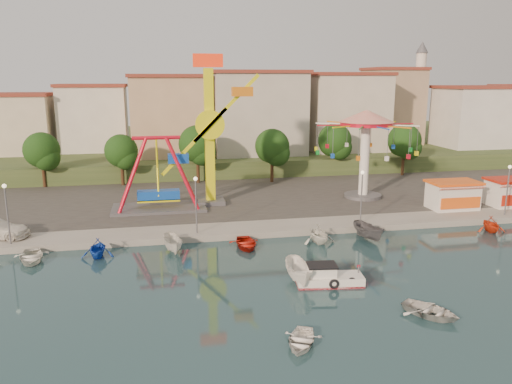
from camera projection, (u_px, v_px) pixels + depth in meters
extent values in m
plane|color=#15343A|center=(325.00, 289.00, 35.16)|extent=(200.00, 200.00, 0.00)
cube|color=#9E998E|center=(219.00, 155.00, 94.41)|extent=(200.00, 100.00, 0.60)
cube|color=#4C4944|center=(249.00, 190.00, 63.73)|extent=(90.00, 28.00, 0.01)
cube|color=#384C26|center=(216.00, 146.00, 98.93)|extent=(200.00, 60.00, 3.00)
cube|color=#59595E|center=(159.00, 208.00, 54.32)|extent=(10.00, 5.00, 0.30)
cube|color=blue|center=(159.00, 195.00, 54.00)|extent=(4.50, 1.40, 1.00)
cylinder|color=red|center=(156.00, 138.00, 52.62)|extent=(5.00, 0.40, 0.40)
cube|color=#59595E|center=(211.00, 201.00, 56.79)|extent=(3.00, 3.00, 0.50)
cube|color=#FFF915|center=(209.00, 138.00, 55.19)|extent=(1.00, 1.00, 15.00)
cube|color=red|center=(208.00, 60.00, 53.35)|extent=(3.20, 0.50, 1.40)
cylinder|color=#FFF915|center=(210.00, 125.00, 54.09)|extent=(3.20, 0.50, 3.20)
cube|color=#FFF915|center=(226.00, 108.00, 53.84)|extent=(7.33, 0.35, 7.31)
cube|color=orange|center=(242.00, 92.00, 53.78)|extent=(2.20, 1.20, 1.00)
cylinder|color=#59595E|center=(363.00, 196.00, 59.71)|extent=(4.40, 4.40, 0.40)
cylinder|color=white|center=(364.00, 160.00, 58.76)|extent=(1.10, 1.10, 9.00)
cylinder|color=red|center=(366.00, 124.00, 57.80)|extent=(6.00, 6.00, 0.50)
cone|color=red|center=(367.00, 116.00, 57.60)|extent=(6.40, 6.40, 1.40)
cube|color=white|center=(453.00, 196.00, 54.29)|extent=(5.00, 3.00, 2.80)
cube|color=#EA5814|center=(454.00, 182.00, 53.95)|extent=(5.40, 3.40, 0.25)
cube|color=red|center=(463.00, 189.00, 52.40)|extent=(5.00, 0.77, 0.43)
cube|color=white|center=(511.00, 193.00, 55.66)|extent=(5.00, 3.00, 2.80)
cylinder|color=#59595E|center=(8.00, 216.00, 42.39)|extent=(0.14, 0.14, 5.00)
cylinder|color=#59595E|center=(196.00, 207.00, 45.40)|extent=(0.14, 0.14, 5.00)
cylinder|color=#59595E|center=(361.00, 199.00, 48.42)|extent=(0.14, 0.14, 5.00)
cylinder|color=#59595E|center=(507.00, 192.00, 51.43)|extent=(0.14, 0.14, 5.00)
cylinder|color=#382314|center=(44.00, 173.00, 65.10)|extent=(0.44, 0.44, 3.60)
sphere|color=black|center=(42.00, 150.00, 64.42)|extent=(4.60, 4.60, 4.60)
cylinder|color=#382314|center=(122.00, 173.00, 66.31)|extent=(0.44, 0.44, 3.40)
sphere|color=black|center=(121.00, 151.00, 65.66)|extent=(4.35, 4.35, 4.35)
cylinder|color=#382314|center=(198.00, 169.00, 67.72)|extent=(0.44, 0.44, 3.92)
sphere|color=black|center=(197.00, 144.00, 66.97)|extent=(5.02, 5.02, 5.02)
cylinder|color=#382314|center=(272.00, 169.00, 68.25)|extent=(0.44, 0.44, 3.66)
sphere|color=black|center=(272.00, 146.00, 67.55)|extent=(4.68, 4.68, 4.68)
cylinder|color=#382314|center=(334.00, 163.00, 72.98)|extent=(0.44, 0.44, 3.80)
sphere|color=black|center=(335.00, 140.00, 72.26)|extent=(4.86, 4.86, 4.86)
cylinder|color=#382314|center=(403.00, 162.00, 73.13)|extent=(0.44, 0.44, 3.77)
sphere|color=black|center=(404.00, 140.00, 72.41)|extent=(4.83, 4.83, 4.83)
cube|color=silver|center=(92.00, 125.00, 78.68)|extent=(12.33, 9.01, 8.63)
cube|color=tan|center=(176.00, 116.00, 81.42)|extent=(11.95, 9.28, 11.23)
cube|color=beige|center=(262.00, 122.00, 81.22)|extent=(12.59, 10.50, 9.20)
cube|color=beige|center=(333.00, 119.00, 87.01)|extent=(10.75, 9.23, 9.24)
cube|color=tan|center=(409.00, 113.00, 87.51)|extent=(12.77, 10.96, 11.21)
cube|color=silver|center=(475.00, 109.00, 88.11)|extent=(8.23, 8.98, 12.36)
cylinder|color=silver|center=(419.00, 98.00, 91.17)|extent=(1.80, 1.80, 16.00)
cylinder|color=#59595E|center=(421.00, 70.00, 90.06)|extent=(2.80, 2.80, 0.30)
cone|color=#59595E|center=(422.00, 47.00, 89.17)|extent=(2.20, 2.20, 2.00)
cube|color=white|center=(330.00, 281.00, 35.89)|extent=(4.96, 2.42, 0.86)
cube|color=red|center=(329.00, 283.00, 35.93)|extent=(4.96, 2.42, 0.15)
cube|color=white|center=(322.00, 271.00, 35.71)|extent=(2.07, 1.67, 0.86)
cube|color=black|center=(322.00, 265.00, 35.61)|extent=(2.29, 1.88, 0.11)
torus|color=black|center=(334.00, 284.00, 34.94)|extent=(0.74, 0.28, 0.72)
torus|color=black|center=(352.00, 282.00, 35.24)|extent=(0.74, 0.28, 0.72)
imported|color=silver|center=(431.00, 311.00, 31.05)|extent=(4.17, 4.40, 0.74)
imported|color=white|center=(301.00, 341.00, 27.62)|extent=(3.27, 3.69, 0.63)
imported|color=white|center=(299.00, 272.00, 36.04)|extent=(1.71, 4.26, 1.63)
imported|color=silver|center=(31.00, 257.00, 40.37)|extent=(3.40, 4.27, 0.79)
imported|color=#1540BA|center=(98.00, 248.00, 41.26)|extent=(2.80, 3.20, 1.61)
imported|color=silver|center=(173.00, 244.00, 42.44)|extent=(1.95, 3.97, 1.47)
imported|color=#B41B0E|center=(246.00, 243.00, 43.70)|extent=(2.67, 3.73, 0.77)
imported|color=silver|center=(319.00, 234.00, 44.85)|extent=(3.31, 3.69, 1.74)
imported|color=#515055|center=(369.00, 231.00, 45.77)|extent=(2.44, 4.31, 1.57)
imported|color=red|center=(491.00, 224.00, 48.15)|extent=(2.98, 3.32, 1.55)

